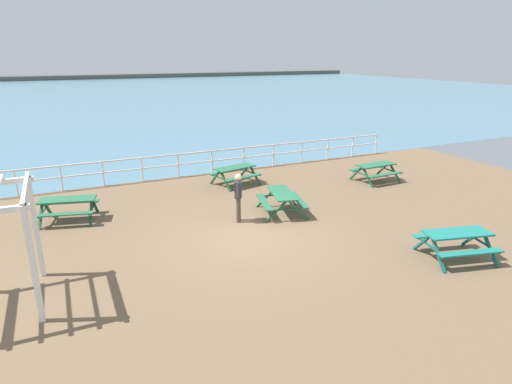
{
  "coord_description": "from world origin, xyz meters",
  "views": [
    {
      "loc": [
        -5.16,
        -11.2,
        5.42
      ],
      "look_at": [
        1.12,
        1.86,
        0.8
      ],
      "focal_mm": 30.55,
      "sensor_mm": 36.0,
      "label": 1
    }
  ],
  "objects_px": {
    "picnic_table_near_right": "(235,171)",
    "picnic_table_far_right": "(68,204)",
    "picnic_table_mid_centre": "(376,168)",
    "visitor": "(238,195)",
    "picnic_table_near_left": "(457,239)",
    "picnic_table_far_left": "(282,197)"
  },
  "relations": [
    {
      "from": "picnic_table_near_right",
      "to": "picnic_table_far_right",
      "type": "xyz_separation_m",
      "value": [
        -6.77,
        -1.51,
        0.0
      ]
    },
    {
      "from": "picnic_table_near_right",
      "to": "picnic_table_mid_centre",
      "type": "height_order",
      "value": "same"
    },
    {
      "from": "picnic_table_far_right",
      "to": "visitor",
      "type": "xyz_separation_m",
      "value": [
        5.15,
        -2.56,
        0.36
      ]
    },
    {
      "from": "picnic_table_far_right",
      "to": "visitor",
      "type": "bearing_deg",
      "value": -11.33
    },
    {
      "from": "picnic_table_mid_centre",
      "to": "visitor",
      "type": "height_order",
      "value": "visitor"
    },
    {
      "from": "picnic_table_near_right",
      "to": "visitor",
      "type": "relative_size",
      "value": 1.26
    },
    {
      "from": "picnic_table_near_left",
      "to": "picnic_table_far_left",
      "type": "distance_m",
      "value": 5.82
    },
    {
      "from": "picnic_table_mid_centre",
      "to": "picnic_table_far_left",
      "type": "xyz_separation_m",
      "value": [
        -5.73,
        -1.78,
        0.0
      ]
    },
    {
      "from": "picnic_table_far_left",
      "to": "picnic_table_far_right",
      "type": "relative_size",
      "value": 1.0
    },
    {
      "from": "picnic_table_near_right",
      "to": "picnic_table_far_left",
      "type": "xyz_separation_m",
      "value": [
        0.08,
        -4.01,
        0.0
      ]
    },
    {
      "from": "picnic_table_near_left",
      "to": "visitor",
      "type": "distance_m",
      "value": 6.71
    },
    {
      "from": "picnic_table_mid_centre",
      "to": "visitor",
      "type": "bearing_deg",
      "value": -168.23
    },
    {
      "from": "picnic_table_far_left",
      "to": "picnic_table_far_right",
      "type": "height_order",
      "value": "same"
    },
    {
      "from": "picnic_table_near_left",
      "to": "picnic_table_far_right",
      "type": "xyz_separation_m",
      "value": [
        -9.44,
        7.71,
        0.0
      ]
    },
    {
      "from": "picnic_table_near_left",
      "to": "picnic_table_near_right",
      "type": "xyz_separation_m",
      "value": [
        -2.67,
        9.22,
        0.0
      ]
    },
    {
      "from": "picnic_table_far_left",
      "to": "visitor",
      "type": "height_order",
      "value": "visitor"
    },
    {
      "from": "visitor",
      "to": "picnic_table_mid_centre",
      "type": "bearing_deg",
      "value": -138.77
    },
    {
      "from": "picnic_table_far_left",
      "to": "picnic_table_far_right",
      "type": "bearing_deg",
      "value": 84.94
    },
    {
      "from": "picnic_table_near_right",
      "to": "picnic_table_far_right",
      "type": "relative_size",
      "value": 0.98
    },
    {
      "from": "picnic_table_far_left",
      "to": "picnic_table_near_left",
      "type": "bearing_deg",
      "value": -138.46
    },
    {
      "from": "picnic_table_near_right",
      "to": "picnic_table_far_left",
      "type": "bearing_deg",
      "value": -101.8
    },
    {
      "from": "picnic_table_mid_centre",
      "to": "picnic_table_far_right",
      "type": "bearing_deg",
      "value": 174.56
    }
  ]
}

